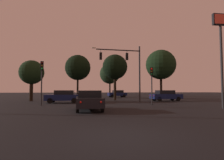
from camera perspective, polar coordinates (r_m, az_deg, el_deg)
name	(u,v)px	position (r m, az deg, el deg)	size (l,w,h in m)	color
ground_plane	(94,99)	(30.40, -5.88, -6.16)	(168.00, 168.00, 0.00)	black
traffic_signal_mast_arm	(127,64)	(22.71, 4.74, 5.30)	(6.30, 0.63, 7.23)	#232326
traffic_light_corner_left	(42,74)	(18.79, -21.67, 1.74)	(0.36, 0.38, 4.40)	#232326
traffic_light_corner_right	(152,78)	(19.38, 12.66, 0.59)	(0.35, 0.38, 3.97)	#232326
car_nearside_lane	(89,100)	(13.76, -7.50, -6.38)	(2.13, 4.35, 1.52)	black
car_crossing_left	(64,96)	(22.23, -15.32, -5.09)	(4.22, 1.91, 1.52)	#0F1947
car_crossing_right	(166,95)	(26.34, 16.92, -4.76)	(4.48, 2.04, 1.52)	#0F1947
car_far_lane	(117,94)	(38.20, 1.73, -4.39)	(4.18, 2.30, 1.52)	#0F1947
store_sign_illuminated	(221,40)	(18.14, 31.65, 10.98)	(1.40, 0.28, 8.13)	#232326
tree_behind_sign	(32,73)	(27.53, -24.44, 2.20)	(3.40, 3.40, 5.77)	black
tree_left_far	(115,67)	(27.30, 0.95, 4.18)	(3.83, 3.83, 7.03)	black
tree_center_horizon	(161,65)	(34.21, 15.43, 4.75)	(5.51, 5.51, 9.02)	black
tree_right_cluster	(78,68)	(35.27, -10.95, 3.92)	(4.94, 4.94, 8.41)	black
tree_lot_edge	(110,74)	(45.90, -0.70, 2.00)	(5.23, 5.23, 8.38)	black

